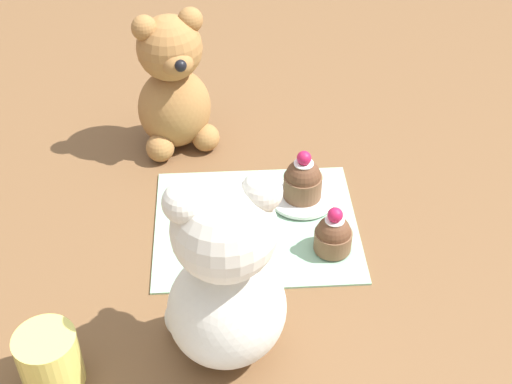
{
  "coord_description": "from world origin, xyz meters",
  "views": [
    {
      "loc": [
        0.04,
        0.67,
        0.62
      ],
      "look_at": [
        0.0,
        0.0,
        0.06
      ],
      "focal_mm": 50.0,
      "sensor_mm": 36.0,
      "label": 1
    }
  ],
  "objects_px": {
    "cupcake_near_cream_bear": "(333,235)",
    "cupcake_near_tan_bear": "(303,180)",
    "saucer_plate": "(302,197)",
    "juice_glass": "(50,360)",
    "teddy_bear_cream": "(226,280)",
    "teddy_bear_tan": "(173,87)"
  },
  "relations": [
    {
      "from": "cupcake_near_cream_bear",
      "to": "cupcake_near_tan_bear",
      "type": "xyz_separation_m",
      "value": [
        0.03,
        -0.1,
        0.01
      ]
    },
    {
      "from": "saucer_plate",
      "to": "juice_glass",
      "type": "bearing_deg",
      "value": 43.16
    },
    {
      "from": "cupcake_near_tan_bear",
      "to": "cupcake_near_cream_bear",
      "type": "bearing_deg",
      "value": 105.5
    },
    {
      "from": "teddy_bear_cream",
      "to": "juice_glass",
      "type": "height_order",
      "value": "teddy_bear_cream"
    },
    {
      "from": "saucer_plate",
      "to": "cupcake_near_tan_bear",
      "type": "distance_m",
      "value": 0.03
    },
    {
      "from": "cupcake_near_cream_bear",
      "to": "saucer_plate",
      "type": "xyz_separation_m",
      "value": [
        0.03,
        -0.1,
        -0.02
      ]
    },
    {
      "from": "teddy_bear_tan",
      "to": "saucer_plate",
      "type": "distance_m",
      "value": 0.24
    },
    {
      "from": "teddy_bear_tan",
      "to": "cupcake_near_tan_bear",
      "type": "bearing_deg",
      "value": -58.91
    },
    {
      "from": "teddy_bear_cream",
      "to": "cupcake_near_cream_bear",
      "type": "xyz_separation_m",
      "value": [
        -0.13,
        -0.14,
        -0.08
      ]
    },
    {
      "from": "saucer_plate",
      "to": "juice_glass",
      "type": "distance_m",
      "value": 0.39
    },
    {
      "from": "cupcake_near_cream_bear",
      "to": "juice_glass",
      "type": "distance_m",
      "value": 0.35
    },
    {
      "from": "cupcake_near_cream_bear",
      "to": "teddy_bear_cream",
      "type": "bearing_deg",
      "value": 47.14
    },
    {
      "from": "cupcake_near_tan_bear",
      "to": "juice_glass",
      "type": "distance_m",
      "value": 0.39
    },
    {
      "from": "teddy_bear_tan",
      "to": "cupcake_near_tan_bear",
      "type": "xyz_separation_m",
      "value": [
        -0.17,
        0.14,
        -0.06
      ]
    },
    {
      "from": "teddy_bear_tan",
      "to": "cupcake_near_tan_bear",
      "type": "height_order",
      "value": "teddy_bear_tan"
    },
    {
      "from": "saucer_plate",
      "to": "cupcake_near_tan_bear",
      "type": "xyz_separation_m",
      "value": [
        0.0,
        -0.0,
        0.03
      ]
    },
    {
      "from": "teddy_bear_cream",
      "to": "teddy_bear_tan",
      "type": "height_order",
      "value": "teddy_bear_cream"
    },
    {
      "from": "teddy_bear_cream",
      "to": "saucer_plate",
      "type": "xyz_separation_m",
      "value": [
        -0.1,
        -0.24,
        -0.1
      ]
    },
    {
      "from": "teddy_bear_tan",
      "to": "cupcake_near_cream_bear",
      "type": "height_order",
      "value": "teddy_bear_tan"
    },
    {
      "from": "teddy_bear_cream",
      "to": "teddy_bear_tan",
      "type": "distance_m",
      "value": 0.39
    },
    {
      "from": "teddy_bear_tan",
      "to": "juice_glass",
      "type": "xyz_separation_m",
      "value": [
        0.12,
        0.41,
        -0.06
      ]
    },
    {
      "from": "teddy_bear_cream",
      "to": "juice_glass",
      "type": "distance_m",
      "value": 0.2
    }
  ]
}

